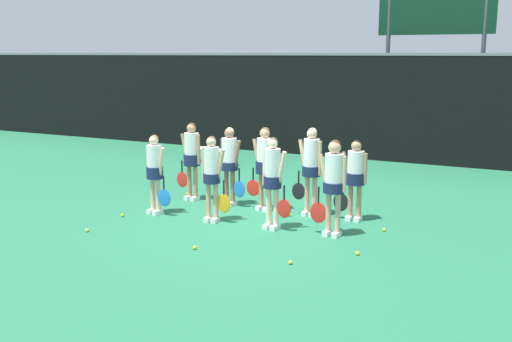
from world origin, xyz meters
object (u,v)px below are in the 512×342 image
tennis_ball_8 (290,262)px  player_0 (155,169)px  player_8 (355,174)px  tennis_ball_6 (122,215)px  player_2 (273,176)px  player_5 (230,160)px  player_3 (333,179)px  player_6 (264,162)px  scoreboard (436,20)px  player_1 (212,173)px  tennis_ball_3 (384,230)px  tennis_ball_7 (187,194)px  bench_courtside (211,151)px  tennis_ball_0 (290,215)px  tennis_ball_9 (268,221)px  player_4 (192,155)px  tennis_ball_5 (357,253)px  tennis_ball_2 (152,202)px  player_7 (311,164)px  tennis_ball_4 (195,248)px  tennis_ball_1 (87,230)px

tennis_ball_8 → player_0: bearing=157.2°
player_8 → tennis_ball_6: bearing=-154.6°
player_2 → player_5: 2.02m
player_3 → player_6: 2.17m
player_0 → player_8: bearing=29.2°
scoreboard → player_1: size_ratio=3.27×
player_8 → tennis_ball_3: player_8 is taller
player_1 → tennis_ball_7: size_ratio=26.40×
bench_courtside → scoreboard: bearing=47.8°
scoreboard → bench_courtside: 8.21m
player_0 → tennis_ball_7: 1.96m
bench_courtside → player_5: bearing=-46.9°
player_0 → tennis_ball_0: size_ratio=24.78×
tennis_ball_0 → tennis_ball_3: (2.00, -0.19, 0.00)m
player_0 → tennis_ball_9: (2.36, 0.44, -0.92)m
tennis_ball_0 → scoreboard: bearing=83.3°
player_4 → tennis_ball_7: bearing=143.9°
player_2 → tennis_ball_5: player_2 is taller
tennis_ball_2 → tennis_ball_6: 1.20m
tennis_ball_6 → player_7: bearing=27.9°
player_2 → player_4: player_4 is taller
player_6 → tennis_ball_0: bearing=-7.4°
tennis_ball_7 → tennis_ball_8: size_ratio=0.92×
tennis_ball_7 → tennis_ball_4: bearing=-55.3°
tennis_ball_5 → tennis_ball_3: bearing=88.2°
player_2 → player_0: bearing=-171.7°
player_1 → tennis_ball_6: (-1.82, -0.53, -0.95)m
player_1 → tennis_ball_7: bearing=130.3°
scoreboard → tennis_ball_2: bearing=-114.3°
tennis_ball_9 → player_1: bearing=-157.5°
player_0 → player_7: size_ratio=0.91×
tennis_ball_9 → tennis_ball_5: bearing=-27.1°
player_1 → tennis_ball_4: bearing=-74.1°
player_2 → tennis_ball_1: (-3.01, -1.72, -0.99)m
tennis_ball_3 → tennis_ball_9: size_ratio=1.01×
tennis_ball_0 → tennis_ball_4: 2.73m
player_3 → tennis_ball_7: size_ratio=27.40×
bench_courtside → tennis_ball_7: (1.57, -3.77, -0.36)m
player_5 → tennis_ball_3: player_5 is taller
bench_courtside → tennis_ball_5: bearing=-35.8°
tennis_ball_7 → tennis_ball_8: (4.03, -3.25, 0.00)m
scoreboard → tennis_ball_9: bearing=-97.5°
tennis_ball_3 → tennis_ball_5: size_ratio=1.00×
bench_courtside → tennis_ball_1: size_ratio=23.39×
tennis_ball_3 → tennis_ball_8: bearing=-109.8°
bench_courtside → tennis_ball_0: bearing=-36.8°
player_3 → tennis_ball_0: (-1.22, 0.87, -1.03)m
tennis_ball_7 → tennis_ball_8: tennis_ball_8 is taller
tennis_ball_0 → tennis_ball_8: (1.13, -2.60, 0.00)m
player_6 → player_8: (1.93, 0.10, -0.10)m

